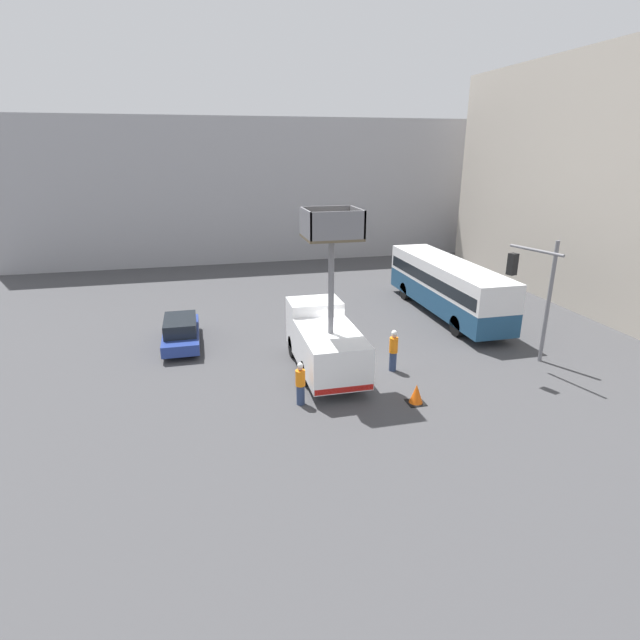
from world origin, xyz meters
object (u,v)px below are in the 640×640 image
utility_truck (325,338)px  parked_car_curbside (181,331)px  traffic_cone_near_truck (416,394)px  road_worker_near_truck (300,384)px  road_worker_directing (393,350)px  city_bus (447,284)px  traffic_light_pole (536,285)px

utility_truck → parked_car_curbside: bearing=143.2°
traffic_cone_near_truck → parked_car_curbside: parked_car_curbside is taller
road_worker_near_truck → road_worker_directing: 5.08m
utility_truck → city_bus: 10.89m
city_bus → traffic_cone_near_truck: size_ratio=14.33×
utility_truck → parked_car_curbside: 7.87m
utility_truck → city_bus: utility_truck is taller
road_worker_near_truck → traffic_cone_near_truck: 4.54m
traffic_cone_near_truck → utility_truck: bearing=126.5°
road_worker_near_truck → traffic_cone_near_truck: (4.40, -0.98, -0.50)m
city_bus → road_worker_near_truck: size_ratio=6.45×
parked_car_curbside → city_bus: bearing=5.5°
utility_truck → traffic_cone_near_truck: 4.80m
utility_truck → traffic_cone_near_truck: size_ratio=9.20×
road_worker_near_truck → traffic_cone_near_truck: road_worker_near_truck is taller
city_bus → parked_car_curbside: size_ratio=2.40×
city_bus → traffic_light_pole: traffic_light_pole is taller
road_worker_near_truck → parked_car_curbside: 8.76m
road_worker_directing → traffic_cone_near_truck: bearing=-126.2°
traffic_light_pole → parked_car_curbside: 16.90m
utility_truck → parked_car_curbside: utility_truck is taller
utility_truck → road_worker_near_truck: size_ratio=4.14×
road_worker_directing → traffic_cone_near_truck: road_worker_directing is taller
traffic_light_pole → parked_car_curbside: bearing=158.1°
traffic_cone_near_truck → road_worker_near_truck: bearing=167.4°
city_bus → road_worker_directing: 9.12m
parked_car_curbside → traffic_cone_near_truck: bearing=-43.0°
road_worker_directing → road_worker_near_truck: bearing=172.3°
road_worker_near_truck → parked_car_curbside: road_worker_near_truck is taller
utility_truck → road_worker_directing: 3.12m
traffic_cone_near_truck → road_worker_directing: bearing=85.8°
traffic_light_pole → road_worker_directing: (-6.16, 0.87, -2.84)m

